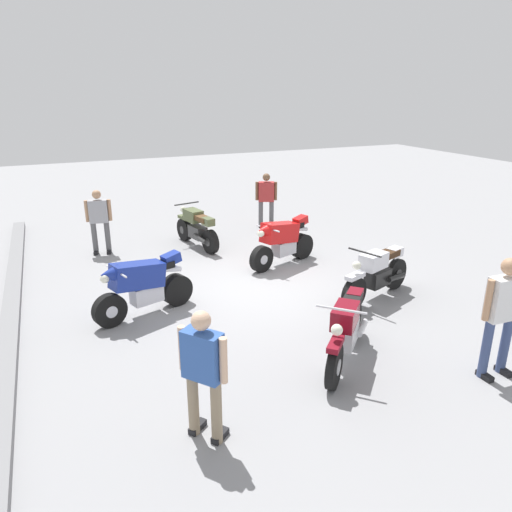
# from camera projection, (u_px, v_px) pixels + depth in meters

# --- Properties ---
(ground_plane) EXTENTS (40.00, 40.00, 0.00)m
(ground_plane) POSITION_uv_depth(u_px,v_px,m) (257.00, 288.00, 9.94)
(ground_plane) COLOR gray
(curb_edge) EXTENTS (14.00, 0.30, 0.15)m
(curb_edge) POSITION_uv_depth(u_px,v_px,m) (10.00, 327.00, 8.17)
(curb_edge) COLOR gray
(curb_edge) RESTS_ON ground
(motorcycle_olive_vintage) EXTENTS (1.94, 0.73, 1.07)m
(motorcycle_olive_vintage) POSITION_uv_depth(u_px,v_px,m) (197.00, 229.00, 12.34)
(motorcycle_olive_vintage) COLOR black
(motorcycle_olive_vintage) RESTS_ON ground
(motorcycle_maroon_cruiser) EXTENTS (1.55, 1.57, 1.09)m
(motorcycle_maroon_cruiser) POSITION_uv_depth(u_px,v_px,m) (346.00, 330.00, 7.13)
(motorcycle_maroon_cruiser) COLOR black
(motorcycle_maroon_cruiser) RESTS_ON ground
(motorcycle_blue_sportbike) EXTENTS (0.90, 1.91, 1.14)m
(motorcycle_blue_sportbike) POSITION_uv_depth(u_px,v_px,m) (143.00, 285.00, 8.56)
(motorcycle_blue_sportbike) COLOR black
(motorcycle_blue_sportbike) RESTS_ON ground
(motorcycle_silver_cruiser) EXTENTS (0.91, 2.00, 1.09)m
(motorcycle_silver_cruiser) POSITION_uv_depth(u_px,v_px,m) (377.00, 273.00, 9.28)
(motorcycle_silver_cruiser) COLOR black
(motorcycle_silver_cruiser) RESTS_ON ground
(motorcycle_red_sportbike) EXTENTS (0.93, 1.90, 1.14)m
(motorcycle_red_sportbike) POSITION_uv_depth(u_px,v_px,m) (282.00, 240.00, 11.04)
(motorcycle_red_sportbike) COLOR black
(motorcycle_red_sportbike) RESTS_ON ground
(person_in_gray_shirt) EXTENTS (0.38, 0.63, 1.59)m
(person_in_gray_shirt) POSITION_uv_depth(u_px,v_px,m) (99.00, 218.00, 11.74)
(person_in_gray_shirt) COLOR #59595B
(person_in_gray_shirt) RESTS_ON ground
(person_in_white_shirt) EXTENTS (0.32, 0.68, 1.78)m
(person_in_white_shirt) POSITION_uv_depth(u_px,v_px,m) (503.00, 309.00, 6.62)
(person_in_white_shirt) COLOR #384772
(person_in_white_shirt) RESTS_ON ground
(person_in_blue_shirt) EXTENTS (0.57, 0.51, 1.65)m
(person_in_blue_shirt) POSITION_uv_depth(u_px,v_px,m) (203.00, 369.00, 5.39)
(person_in_blue_shirt) COLOR gray
(person_in_blue_shirt) RESTS_ON ground
(person_in_red_shirt) EXTENTS (0.45, 0.61, 1.60)m
(person_in_red_shirt) POSITION_uv_depth(u_px,v_px,m) (266.00, 198.00, 13.90)
(person_in_red_shirt) COLOR #59595B
(person_in_red_shirt) RESTS_ON ground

